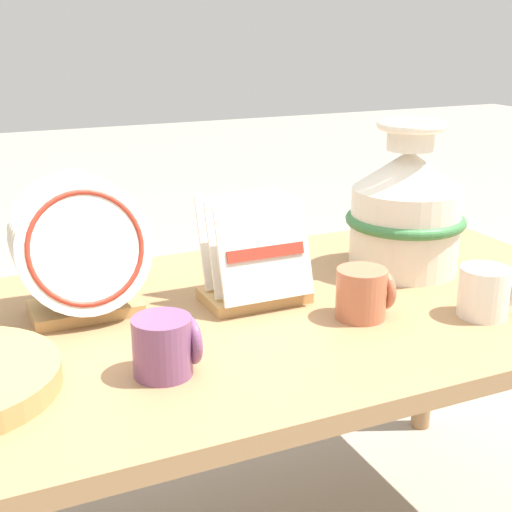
{
  "coord_description": "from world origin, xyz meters",
  "views": [
    {
      "loc": [
        -0.53,
        -1.15,
        1.16
      ],
      "look_at": [
        0.0,
        0.0,
        0.74
      ],
      "focal_mm": 50.0,
      "sensor_mm": 36.0,
      "label": 1
    }
  ],
  "objects_px": {
    "dish_rack_round_plates": "(82,254)",
    "mug_cream_glaze": "(486,291)",
    "dish_rack_square_plates": "(254,267)",
    "mug_terracotta_glaze": "(363,293)",
    "ceramic_vase": "(406,208)",
    "mug_plum_glaze": "(166,346)"
  },
  "relations": [
    {
      "from": "mug_plum_glaze",
      "to": "ceramic_vase",
      "type": "bearing_deg",
      "value": 22.17
    },
    {
      "from": "mug_plum_glaze",
      "to": "mug_terracotta_glaze",
      "type": "bearing_deg",
      "value": 8.97
    },
    {
      "from": "mug_terracotta_glaze",
      "to": "mug_cream_glaze",
      "type": "height_order",
      "value": "same"
    },
    {
      "from": "dish_rack_square_plates",
      "to": "mug_cream_glaze",
      "type": "height_order",
      "value": "dish_rack_square_plates"
    },
    {
      "from": "dish_rack_round_plates",
      "to": "dish_rack_square_plates",
      "type": "height_order",
      "value": "dish_rack_round_plates"
    },
    {
      "from": "dish_rack_square_plates",
      "to": "dish_rack_round_plates",
      "type": "bearing_deg",
      "value": 168.22
    },
    {
      "from": "mug_cream_glaze",
      "to": "dish_rack_round_plates",
      "type": "bearing_deg",
      "value": 155.25
    },
    {
      "from": "ceramic_vase",
      "to": "dish_rack_round_plates",
      "type": "distance_m",
      "value": 0.7
    },
    {
      "from": "mug_terracotta_glaze",
      "to": "ceramic_vase",
      "type": "bearing_deg",
      "value": 40.34
    },
    {
      "from": "ceramic_vase",
      "to": "mug_terracotta_glaze",
      "type": "xyz_separation_m",
      "value": [
        -0.23,
        -0.19,
        -0.09
      ]
    },
    {
      "from": "dish_rack_square_plates",
      "to": "mug_terracotta_glaze",
      "type": "height_order",
      "value": "dish_rack_square_plates"
    },
    {
      "from": "mug_plum_glaze",
      "to": "mug_cream_glaze",
      "type": "distance_m",
      "value": 0.62
    },
    {
      "from": "ceramic_vase",
      "to": "mug_plum_glaze",
      "type": "relative_size",
      "value": 3.22
    },
    {
      "from": "mug_cream_glaze",
      "to": "mug_terracotta_glaze",
      "type": "bearing_deg",
      "value": 157.39
    },
    {
      "from": "ceramic_vase",
      "to": "mug_terracotta_glaze",
      "type": "distance_m",
      "value": 0.31
    },
    {
      "from": "ceramic_vase",
      "to": "mug_terracotta_glaze",
      "type": "bearing_deg",
      "value": -139.66
    },
    {
      "from": "mug_plum_glaze",
      "to": "mug_cream_glaze",
      "type": "height_order",
      "value": "same"
    },
    {
      "from": "mug_terracotta_glaze",
      "to": "mug_cream_glaze",
      "type": "distance_m",
      "value": 0.23
    },
    {
      "from": "dish_rack_round_plates",
      "to": "mug_cream_glaze",
      "type": "relative_size",
      "value": 2.56
    },
    {
      "from": "ceramic_vase",
      "to": "dish_rack_square_plates",
      "type": "bearing_deg",
      "value": -174.82
    },
    {
      "from": "dish_rack_round_plates",
      "to": "mug_cream_glaze",
      "type": "distance_m",
      "value": 0.76
    },
    {
      "from": "dish_rack_round_plates",
      "to": "mug_plum_glaze",
      "type": "height_order",
      "value": "dish_rack_round_plates"
    }
  ]
}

